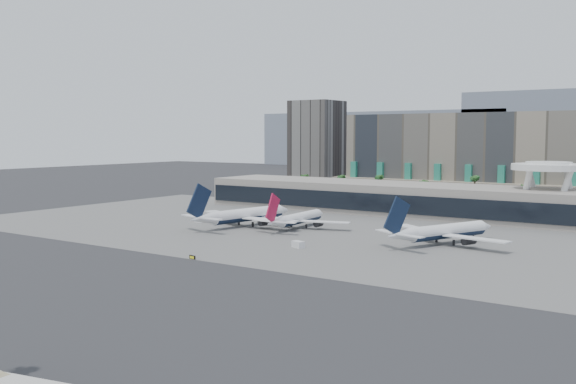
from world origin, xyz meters
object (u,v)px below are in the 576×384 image
Objects in this scene: service_vehicle_a at (200,220)px; service_vehicle_b at (298,245)px; taxiway_sign at (192,257)px; airliner_right at (443,231)px; airliner_left at (244,215)px; airliner_centre at (298,218)px.

service_vehicle_b is (58.38, -24.15, 0.02)m from service_vehicle_a.
service_vehicle_b is 31.77m from taxiway_sign.
airliner_right reaches higher than taxiway_sign.
airliner_left is at bearing 167.46° from service_vehicle_b.
airliner_right is (70.25, 3.52, -0.27)m from airliner_left.
service_vehicle_a is 1.03× the size of service_vehicle_b.
airliner_left is 70.33m from airliner_right.
airliner_right is 10.58× the size of service_vehicle_a.
airliner_centre is at bearing 107.30° from taxiway_sign.
airliner_right is 72.81m from taxiway_sign.
taxiway_sign is at bearing -54.75° from airliner_left.
airliner_left is 59.79m from taxiway_sign.
service_vehicle_b reaches higher than service_vehicle_a.
service_vehicle_b reaches higher than taxiway_sign.
airliner_right is at bearing 62.01° from taxiway_sign.
airliner_left is 1.13× the size of airliner_right.
taxiway_sign is at bearing -94.47° from service_vehicle_b.
airliner_left is at bearing 8.03° from service_vehicle_a.
airliner_left is 19.03m from airliner_centre.
taxiway_sign is at bearing -105.04° from airliner_right.
service_vehicle_a is at bearing 140.26° from taxiway_sign.
airliner_left is 11.96× the size of service_vehicle_a.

